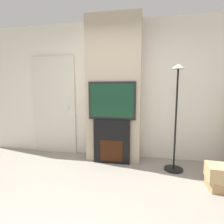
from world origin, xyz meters
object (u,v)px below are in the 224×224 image
(box_stack, at_px, (223,177))
(television, at_px, (112,101))
(fireplace, at_px, (112,141))
(floor_lamp, at_px, (177,104))

(box_stack, bearing_deg, television, 159.59)
(fireplace, height_order, television, television)
(floor_lamp, xyz_separation_m, box_stack, (0.56, -0.50, -0.95))
(fireplace, distance_m, box_stack, 1.79)
(fireplace, bearing_deg, box_stack, -20.47)
(fireplace, bearing_deg, floor_lamp, -6.22)
(television, relative_size, floor_lamp, 0.48)
(fireplace, relative_size, floor_lamp, 0.46)
(television, height_order, box_stack, television)
(fireplace, distance_m, floor_lamp, 1.32)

